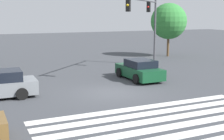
{
  "coord_description": "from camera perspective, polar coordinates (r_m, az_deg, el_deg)",
  "views": [
    {
      "loc": [
        -7.46,
        -16.48,
        4.63
      ],
      "look_at": [
        0.0,
        0.0,
        1.39
      ],
      "focal_mm": 50.0,
      "sensor_mm": 36.0,
      "label": 1
    }
  ],
  "objects": [
    {
      "name": "traffic_signal_mast",
      "position": [
        26.03,
        6.55,
        9.57
      ],
      "size": [
        6.11,
        6.11,
        5.94
      ],
      "rotation": [
        0.0,
        0.0,
        -2.36
      ],
      "color": "#47474C",
      "rests_on": "ground_plane"
    },
    {
      "name": "ground_plane",
      "position": [
        18.68,
        0.0,
        -4.19
      ],
      "size": [
        122.07,
        122.07,
        0.0
      ],
      "primitive_type": "plane",
      "color": "#3D3F44"
    },
    {
      "name": "car_1",
      "position": [
        22.44,
        5.02,
        0.02
      ],
      "size": [
        2.1,
        4.25,
        1.46
      ],
      "rotation": [
        0.0,
        0.0,
        1.57
      ],
      "color": "#144728",
      "rests_on": "ground_plane"
    },
    {
      "name": "tree_corner_b",
      "position": [
        35.09,
        10.34,
        8.77
      ],
      "size": [
        3.94,
        3.94,
        5.85
      ],
      "color": "brown",
      "rests_on": "ground_plane"
    },
    {
      "name": "crosswalk_markings",
      "position": [
        12.8,
        13.63,
        -11.32
      ],
      "size": [
        11.27,
        8.2,
        0.01
      ],
      "rotation": [
        0.0,
        0.0,
        1.57
      ],
      "color": "silver",
      "rests_on": "ground_plane"
    }
  ]
}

